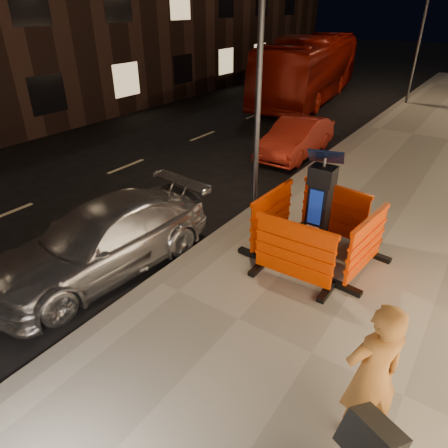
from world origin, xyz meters
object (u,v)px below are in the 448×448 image
Objects in this scene: car_red at (295,155)px; man at (372,376)px; bus_doubledecker at (307,99)px; car_silver at (108,268)px; barrier_back at (334,212)px; barrier_bldgside at (366,246)px; parking_kiosk at (318,209)px; barrier_front at (294,253)px; barrier_kerbside at (271,217)px.

car_red is 10.16m from man.
car_silver is at bearing -87.52° from bus_doubledecker.
car_red is at bearing 95.85° from car_silver.
barrier_back and barrier_bldgside have the same top height.
bus_doubledecker is at bearing 33.80° from barrier_bldgside.
barrier_back is at bearing -58.00° from car_red.
parking_kiosk is at bearing -105.23° from man.
bus_doubledecker reaches higher than barrier_bldgside.
man reaches higher than barrier_bldgside.
barrier_bldgside is 0.80× the size of man.
man is (0.96, -3.13, 0.35)m from barrier_bldgside.
bus_doubledecker reaches higher than barrier_front.
barrier_bldgside reaches higher than car_red.
bus_doubledecker is at bearing 110.40° from car_red.
barrier_back is at bearing -111.54° from man.
barrier_back and barrier_kerbside have the same top height.
man is (8.38, -17.40, 1.09)m from bus_doubledecker.
barrier_bldgside is (0.95, 0.95, 0.00)m from barrier_front.
barrier_front is 0.34× the size of car_silver.
bus_doubledecker is at bearing 123.23° from barrier_back.
barrier_kerbside is (-0.95, -0.95, 0.00)m from barrier_back.
man is (4.99, -8.79, 1.09)m from car_red.
barrier_kerbside is 1.90m from barrier_bldgside.
parking_kiosk is at bearing 96.32° from barrier_bldgside.
barrier_bldgside is 16.10m from bus_doubledecker.
barrier_front is at bearing 141.32° from barrier_bldgside.
car_silver is (-4.15, -2.40, -0.73)m from barrier_bldgside.
parking_kiosk is 4.17m from car_silver.
car_red is (-4.02, 5.66, -0.73)m from barrier_bldgside.
barrier_back is 0.13× the size of bus_doubledecker.
barrier_front is 0.40× the size of car_red.
barrier_back is (0.00, 0.95, -0.46)m from parking_kiosk.
car_red is at bearing 122.82° from parking_kiosk.
parking_kiosk is at bearing -62.63° from car_red.
parking_kiosk is at bearing -82.68° from barrier_back.
car_silver is (-3.20, -3.35, -0.73)m from barrier_back.
bus_doubledecker is at bearing -110.93° from man.
parking_kiosk is at bearing 89.32° from barrier_front.
parking_kiosk is 1.40× the size of barrier_front.
bus_doubledecker is (-3.27, 16.66, 0.00)m from car_silver.
car_red is 1.98× the size of man.
man reaches higher than barrier_front.
barrier_bldgside is (0.95, 0.00, -0.46)m from parking_kiosk.
man reaches higher than car_silver.
parking_kiosk reaches higher than car_red.
barrier_front is 1.34m from barrier_kerbside.
barrier_kerbside is 4.25m from man.
barrier_front is 1.00× the size of barrier_back.
parking_kiosk is 1.40× the size of barrier_kerbside.
bus_doubledecker is (-5.52, 14.27, -0.73)m from barrier_kerbside.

